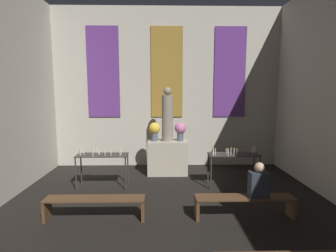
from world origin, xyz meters
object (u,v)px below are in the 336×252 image
flower_vase_right (180,130)px  pew_back_right (244,202)px  person_seated (259,182)px  statue (167,116)px  candle_rack_left (102,159)px  pew_back_left (95,204)px  flower_vase_left (155,130)px  candle_rack_right (233,158)px  altar (167,157)px

flower_vase_right → pew_back_right: bearing=-69.4°
pew_back_right → person_seated: bearing=0.0°
statue → pew_back_right: size_ratio=0.83×
flower_vase_right → candle_rack_left: size_ratio=0.43×
pew_back_left → flower_vase_left: bearing=69.4°
flower_vase_left → candle_rack_right: bearing=-28.1°
candle_rack_left → person_seated: (3.38, -1.72, -0.03)m
candle_rack_right → pew_back_right: 1.78m
candle_rack_left → person_seated: size_ratio=1.90×
pew_back_right → statue: bearing=117.1°
altar → flower_vase_right: flower_vase_right is taller
candle_rack_left → pew_back_left: candle_rack_left is taller
pew_back_left → statue: bearing=62.9°
candle_rack_left → candle_rack_right: candle_rack_right is taller
person_seated → flower_vase_right: bearing=115.2°
flower_vase_right → candle_rack_right: size_ratio=0.43×
candle_rack_right → pew_back_right: candle_rack_right is taller
altar → pew_back_right: 3.16m
statue → flower_vase_left: 0.55m
statue → candle_rack_left: bearing=-146.9°
flower_vase_left → pew_back_left: (-1.06, -2.81, -1.01)m
candle_rack_right → pew_back_right: bearing=-97.8°
statue → candle_rack_left: (-1.68, -1.09, -0.98)m
candle_rack_right → pew_back_left: candle_rack_right is taller
flower_vase_right → person_seated: bearing=-64.8°
altar → candle_rack_right: (1.67, -1.10, 0.25)m
altar → flower_vase_left: bearing=180.0°
pew_back_left → pew_back_right: same height
flower_vase_left → person_seated: (2.08, -2.81, -0.61)m
person_seated → candle_rack_right: bearing=90.9°
statue → pew_back_left: bearing=-117.1°
flower_vase_left → altar: bearing=0.0°
flower_vase_right → candle_rack_left: flower_vase_right is taller
candle_rack_right → person_seated: bearing=-89.1°
flower_vase_left → pew_back_right: flower_vase_left is taller
altar → person_seated: 3.29m
statue → candle_rack_left: size_ratio=1.22×
flower_vase_right → pew_back_right: size_ratio=0.29×
flower_vase_right → pew_back_right: (1.06, -2.81, -1.01)m
statue → person_seated: 3.43m
pew_back_right → person_seated: (0.26, 0.00, 0.40)m
flower_vase_left → candle_rack_left: (-1.30, -1.09, -0.58)m
flower_vase_right → pew_back_right: flower_vase_right is taller
flower_vase_left → candle_rack_left: bearing=-140.0°
flower_vase_left → candle_rack_right: size_ratio=0.43×
pew_back_left → pew_back_right: bearing=0.0°
pew_back_left → pew_back_right: 2.87m
candle_rack_left → altar: bearing=33.1°
altar → pew_back_left: 3.16m
altar → candle_rack_right: bearing=-33.2°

